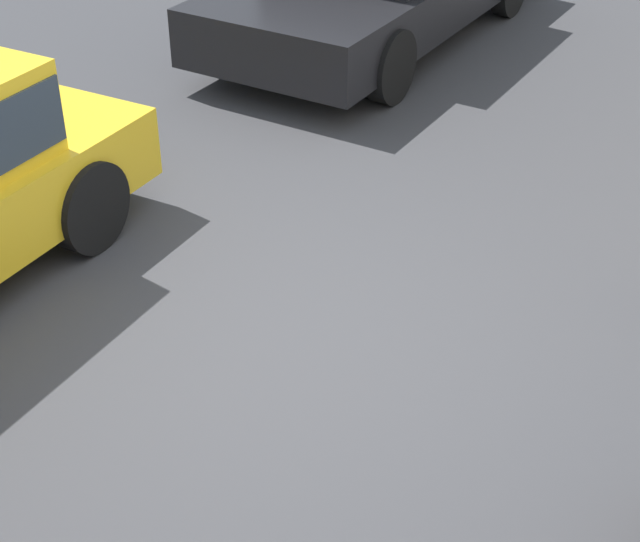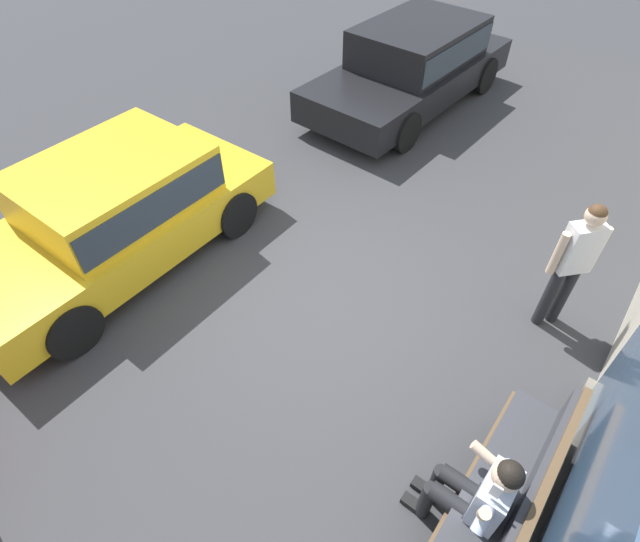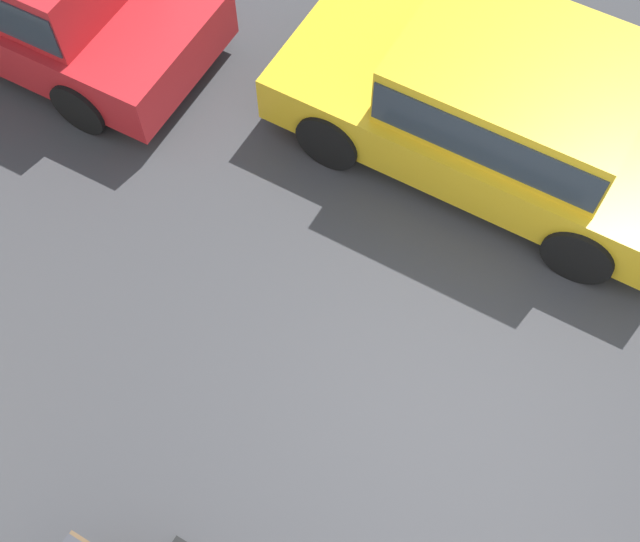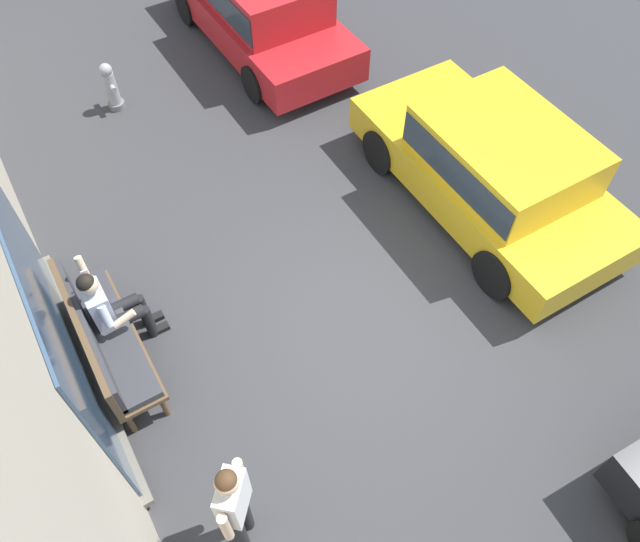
# 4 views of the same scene
# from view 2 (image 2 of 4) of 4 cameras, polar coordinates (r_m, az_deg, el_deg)

# --- Properties ---
(ground_plane) EXTENTS (60.00, 60.00, 0.00)m
(ground_plane) POSITION_cam_2_polar(r_m,az_deg,el_deg) (6.21, -1.39, -3.49)
(ground_plane) COLOR #38383A
(bench) EXTENTS (1.95, 0.55, 1.04)m
(bench) POSITION_cam_2_polar(r_m,az_deg,el_deg) (4.62, 21.21, -22.53)
(bench) COLOR brown
(bench) RESTS_ON ground_plane
(person_on_phone) EXTENTS (0.73, 0.74, 1.37)m
(person_on_phone) POSITION_cam_2_polar(r_m,az_deg,el_deg) (4.39, 17.50, -23.16)
(person_on_phone) COLOR black
(person_on_phone) RESTS_ON ground_plane
(parked_car_near) EXTENTS (4.67, 2.15, 1.47)m
(parked_car_near) POSITION_cam_2_polar(r_m,az_deg,el_deg) (10.21, 10.62, 22.46)
(parked_car_near) COLOR black
(parked_car_near) RESTS_ON ground_plane
(parked_car_mid) EXTENTS (4.11, 1.94, 1.40)m
(parked_car_mid) POSITION_cam_2_polar(r_m,az_deg,el_deg) (6.84, -22.37, 6.72)
(parked_car_mid) COLOR gold
(parked_car_mid) RESTS_ON ground_plane
(pedestrian_standing) EXTENTS (0.43, 0.40, 1.73)m
(pedestrian_standing) POSITION_cam_2_polar(r_m,az_deg,el_deg) (5.92, 27.06, 1.27)
(pedestrian_standing) COLOR #232326
(pedestrian_standing) RESTS_ON ground_plane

